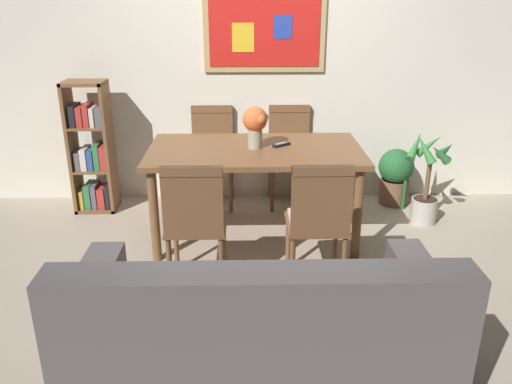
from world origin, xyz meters
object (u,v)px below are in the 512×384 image
dining_chair_near_left (195,216)px  tv_remote (281,145)px  dining_chair_near_right (318,215)px  leather_couch (257,340)px  flower_vase (255,123)px  dining_table (255,160)px  dining_chair_far_left (212,148)px  bookshelf (92,153)px  potted_ivy (395,175)px  dining_chair_far_right (290,147)px  potted_palm (426,185)px

dining_chair_near_left → tv_remote: (0.61, 0.84, 0.23)m
dining_chair_near_right → tv_remote: (-0.19, 0.85, 0.23)m
dining_chair_near_right → leather_couch: bearing=-113.4°
dining_chair_near_left → flower_vase: size_ratio=2.81×
dining_table → flower_vase: bearing=77.8°
dining_chair_far_left → leather_couch: 2.56m
dining_chair_near_right → bookshelf: (-1.84, 1.41, 0.00)m
bookshelf → potted_ivy: (2.78, 0.07, -0.26)m
dining_chair_far_right → potted_palm: bearing=-24.0°
potted_ivy → tv_remote: size_ratio=3.61×
dining_chair_far_left → tv_remote: bearing=-50.0°
dining_chair_near_left → potted_palm: (1.88, 1.05, -0.19)m
tv_remote → dining_table: bearing=-163.5°
bookshelf → flower_vase: (1.45, -0.61, 0.42)m
potted_ivy → dining_chair_far_left: bearing=177.4°
dining_table → potted_ivy: dining_table is taller
potted_ivy → dining_chair_near_left: bearing=-139.8°
dining_chair_near_right → flower_vase: flower_vase is taller
leather_couch → flower_vase: bearing=89.1°
dining_table → leather_couch: size_ratio=0.92×
dining_table → dining_chair_far_right: dining_chair_far_right is taller
dining_table → tv_remote: (0.21, 0.06, 0.10)m
dining_table → dining_chair_far_right: (0.34, 0.77, -0.13)m
dining_chair_near_right → flower_vase: size_ratio=2.81×
dining_chair_far_right → tv_remote: (-0.13, -0.71, 0.23)m
dining_table → tv_remote: size_ratio=10.97×
dining_chair_near_right → dining_chair_far_right: size_ratio=1.00×
flower_vase → tv_remote: bearing=14.1°
dining_chair_far_right → leather_couch: dining_chair_far_right is taller
dining_table → bookshelf: bookshelf is taller
dining_chair_near_left → bookshelf: size_ratio=0.77×
dining_chair_far_right → leather_couch: bearing=-98.1°
flower_vase → tv_remote: (0.20, 0.05, -0.19)m
leather_couch → bookshelf: size_ratio=1.52×
leather_couch → potted_palm: 2.52m
leather_couch → bookshelf: bearing=120.8°
bookshelf → dining_chair_near_left: bearing=-53.4°
leather_couch → potted_palm: bearing=53.5°
dining_chair_near_right → potted_ivy: 1.77m
potted_ivy → leather_couch: bearing=-119.0°
potted_ivy → dining_chair_near_right: bearing=-122.4°
bookshelf → leather_couch: bearing=-59.2°
dining_table → dining_chair_near_left: bearing=-117.5°
leather_couch → potted_palm: (1.50, 2.03, 0.03)m
dining_chair_near_left → leather_couch: dining_chair_near_left is taller
bookshelf → potted_ivy: bookshelf is taller
dining_chair_far_right → dining_chair_near_left: size_ratio=1.00×
dining_chair_far_right → bookshelf: bookshelf is taller
dining_table → dining_chair_near_left: size_ratio=1.82×
dining_table → dining_chair_near_right: bearing=-63.4°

